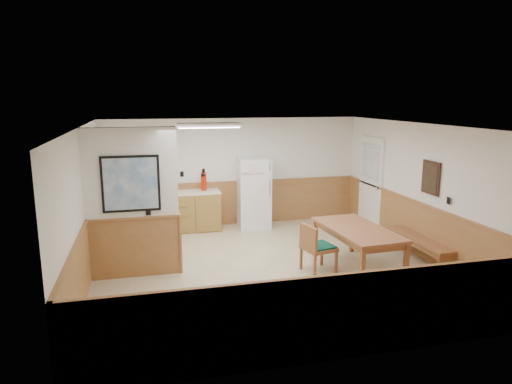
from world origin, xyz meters
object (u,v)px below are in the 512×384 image
object	(u,v)px
dining_table	(357,233)
dining_chair	(314,245)
refrigerator	(254,193)
fire_extinguisher	(204,181)
dining_bench	(419,243)
soap_bottle	(135,189)

from	to	relation	value
dining_table	dining_chair	size ratio (longest dim) A/B	2.23
refrigerator	fire_extinguisher	xyz separation A→B (m)	(-1.14, 0.09, 0.31)
dining_chair	fire_extinguisher	size ratio (longest dim) A/B	1.71
dining_table	fire_extinguisher	world-z (taller)	fire_extinguisher
fire_extinguisher	dining_table	bearing A→B (deg)	-78.00
dining_chair	dining_bench	bearing A→B (deg)	-11.36
dining_table	fire_extinguisher	size ratio (longest dim) A/B	3.82
dining_table	dining_chair	distance (m)	0.79
refrigerator	dining_bench	distance (m)	3.85
dining_table	dining_chair	world-z (taller)	dining_chair
refrigerator	dining_chair	bearing A→B (deg)	-80.36
dining_bench	dining_chair	world-z (taller)	dining_chair
dining_table	soap_bottle	distance (m)	4.87
refrigerator	fire_extinguisher	world-z (taller)	refrigerator
dining_table	dining_bench	xyz separation A→B (m)	(1.30, 0.09, -0.31)
dining_bench	dining_chair	size ratio (longest dim) A/B	2.00
dining_table	fire_extinguisher	xyz separation A→B (m)	(-2.24, 3.16, 0.46)
refrigerator	dining_bench	size ratio (longest dim) A/B	0.95
fire_extinguisher	soap_bottle	bearing A→B (deg)	159.54
dining_table	dining_chair	xyz separation A→B (m)	(-0.77, 0.04, -0.17)
soap_bottle	dining_table	bearing A→B (deg)	-39.39
dining_bench	fire_extinguisher	size ratio (longest dim) A/B	3.43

